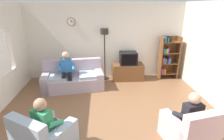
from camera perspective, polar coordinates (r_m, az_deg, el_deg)
ground_plane at (r=4.57m, az=-0.58°, el=-14.28°), size 12.00×12.00×0.00m
back_wall_assembly at (r=6.55m, az=-1.98°, el=9.27°), size 6.20×0.17×2.70m
couch at (r=5.93m, az=-12.37°, el=-2.87°), size 2.00×1.13×0.90m
tv_stand at (r=6.51m, az=5.06°, el=-0.50°), size 1.10×0.56×0.60m
tv at (r=6.32m, az=5.23°, el=3.82°), size 0.60×0.49×0.44m
bookshelf at (r=6.79m, az=17.38°, el=4.10°), size 0.68×0.36×1.57m
floor_lamp at (r=6.22m, az=-2.42°, el=9.62°), size 0.28×0.28×1.85m
armchair_near_window at (r=3.68m, az=-20.62°, el=-20.03°), size 1.14×1.17×0.90m
armchair_near_bookshelf at (r=3.92m, az=23.48°, el=-17.61°), size 0.96×1.03×0.90m
person_on_couch at (r=5.72m, az=-14.37°, el=0.24°), size 0.55×0.57×1.24m
person_in_left_armchair at (r=3.53m, az=-20.17°, el=-15.36°), size 0.61×0.64×1.12m
person_in_right_armchair at (r=3.80m, az=23.31°, el=-13.10°), size 0.57×0.59×1.12m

